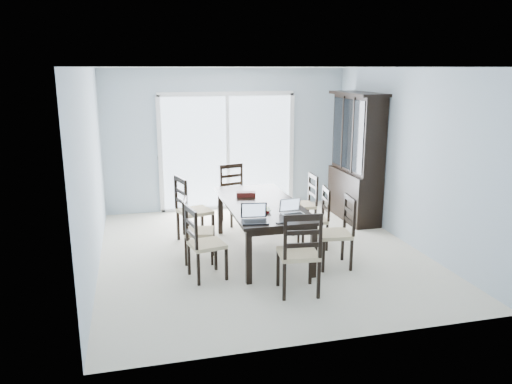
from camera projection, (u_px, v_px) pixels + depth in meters
floor at (261, 252)px, 7.21m from camera, size 5.00×5.00×0.00m
ceiling at (262, 67)px, 6.58m from camera, size 5.00×5.00×0.00m
back_wall at (227, 140)px, 9.25m from camera, size 4.50×0.02×2.60m
wall_left at (91, 172)px, 6.37m from camera, size 0.02×5.00×2.60m
wall_right at (407, 157)px, 7.43m from camera, size 0.02×5.00×2.60m
balcony at (219, 197)px, 10.52m from camera, size 4.50×2.00×0.10m
railing at (211, 161)px, 11.31m from camera, size 4.50×0.06×1.10m
dining_table at (261, 208)px, 7.05m from camera, size 1.00×2.20×0.75m
china_hutch at (356, 159)px, 8.61m from camera, size 0.50×1.38×2.20m
sliding_door at (228, 151)px, 9.28m from camera, size 2.52×0.05×2.18m
chair_left_near at (200, 235)px, 6.18m from camera, size 0.49×0.48×1.09m
chair_left_mid at (192, 223)px, 6.78m from camera, size 0.46×0.45×1.03m
chair_left_far at (188, 203)px, 7.46m from camera, size 0.56×0.55×1.19m
chair_right_near at (341, 224)px, 6.59m from camera, size 0.47×0.46×1.11m
chair_right_mid at (319, 211)px, 7.31m from camera, size 0.46×0.45×1.04m
chair_right_far at (307, 197)px, 8.03m from camera, size 0.43×0.42×1.09m
chair_end_near at (300, 245)px, 5.69m from camera, size 0.49×0.50×1.18m
chair_end_far at (234, 187)px, 8.54m from camera, size 0.52×0.53×1.15m
laptop_dark at (255, 218)px, 6.10m from camera, size 0.35×0.27×0.22m
laptop_silver at (294, 212)px, 6.41m from camera, size 0.31×0.23×0.20m
book_stack at (261, 210)px, 6.57m from camera, size 0.26×0.21×0.04m
cell_phone at (280, 223)px, 6.08m from camera, size 0.11×0.07×0.01m
game_box at (246, 194)px, 7.35m from camera, size 0.30×0.19×0.07m
hot_tub at (196, 171)px, 10.31m from camera, size 2.35×2.18×1.06m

